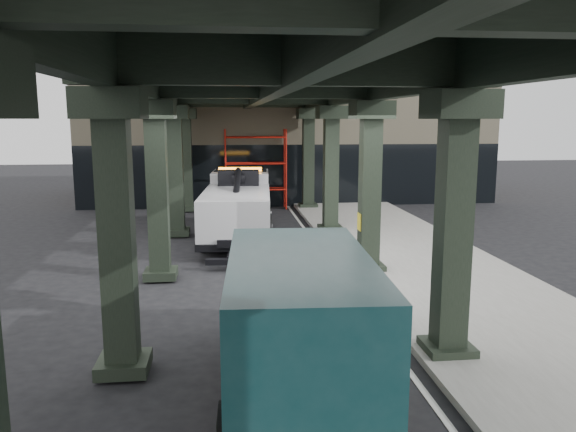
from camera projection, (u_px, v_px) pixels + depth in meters
ground at (288, 297)px, 14.33m from camera, size 90.00×90.00×0.00m
sidewalk at (430, 269)px, 16.78m from camera, size 5.00×40.00×0.15m
lane_stripe at (338, 274)px, 16.48m from camera, size 0.12×38.00×0.01m
viaduct at (265, 83)px, 15.31m from camera, size 7.40×32.00×6.40m
building at (284, 127)px, 33.45m from camera, size 22.00×10.00×8.00m
scaffolding at (255, 167)px, 28.31m from camera, size 3.08×0.88×4.00m
tow_truck at (239, 204)px, 21.30m from camera, size 2.89×8.33×2.69m
towed_van at (298, 319)px, 9.10m from camera, size 2.66×6.06×2.41m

